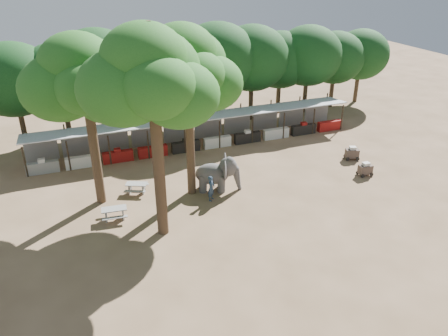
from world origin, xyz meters
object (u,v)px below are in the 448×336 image
object	(u,v)px
handler	(211,188)
elephant	(218,173)
yard_tree_back	(184,69)
cart_front	(365,169)
picnic_table_near	(114,212)
yard_tree_left	(82,80)
cart_back	(352,153)
picnic_table_far	(137,187)
yard_tree_center	(149,79)

from	to	relation	value
handler	elephant	bearing A→B (deg)	5.23
yard_tree_back	cart_front	distance (m)	15.43
yard_tree_back	picnic_table_near	world-z (taller)	yard_tree_back
yard_tree_left	picnic_table_near	xyz separation A→B (m)	(0.65, -2.72, -7.70)
yard_tree_left	cart_back	distance (m)	21.23
cart_front	picnic_table_near	bearing A→B (deg)	-179.66
yard_tree_back	picnic_table_near	xyz separation A→B (m)	(-5.35, -1.72, -8.04)
picnic_table_near	picnic_table_far	world-z (taller)	picnic_table_near
yard_tree_back	handler	xyz separation A→B (m)	(1.06, -1.63, -7.66)
elephant	cart_back	size ratio (longest dim) A/B	2.59
yard_tree_left	cart_back	size ratio (longest dim) A/B	8.50
picnic_table_far	cart_front	size ratio (longest dim) A/B	1.67
yard_tree_center	cart_front	distance (m)	18.27
yard_tree_left	yard_tree_back	bearing A→B (deg)	-9.46
handler	cart_back	distance (m)	12.92
yard_tree_left	elephant	distance (m)	10.67
yard_tree_back	picnic_table_near	bearing A→B (deg)	-162.19
yard_tree_left	picnic_table_far	bearing A→B (deg)	3.25
picnic_table_far	cart_front	bearing A→B (deg)	12.30
picnic_table_near	picnic_table_far	size ratio (longest dim) A/B	0.90
yard_tree_back	cart_front	xyz separation A→B (m)	(12.98, -2.26, -8.02)
yard_tree_center	picnic_table_far	xyz separation A→B (m)	(-0.42, 5.15, -8.74)
yard_tree_center	cart_back	bearing A→B (deg)	15.03
yard_tree_center	elephant	size ratio (longest dim) A/B	3.59
handler	yard_tree_back	bearing A→B (deg)	74.74
cart_back	picnic_table_far	bearing A→B (deg)	-163.20
yard_tree_left	elephant	bearing A→B (deg)	-9.92
yard_tree_left	handler	size ratio (longest dim) A/B	6.22
yard_tree_left	yard_tree_back	distance (m)	6.09
elephant	yard_tree_left	bearing A→B (deg)	-169.04
yard_tree_left	elephant	size ratio (longest dim) A/B	3.29
handler	cart_front	world-z (taller)	handler
elephant	cart_front	world-z (taller)	elephant
elephant	picnic_table_near	bearing A→B (deg)	-148.87
picnic_table_near	cart_front	distance (m)	18.34
yard_tree_center	picnic_table_near	xyz separation A→B (m)	(-2.35, 2.28, -8.71)
yard_tree_center	handler	bearing A→B (deg)	30.31
yard_tree_back	cart_front	size ratio (longest dim) A/B	10.33
yard_tree_back	elephant	bearing A→B (deg)	-11.30
yard_tree_center	cart_back	distance (m)	19.43
handler	cart_front	size ratio (longest dim) A/B	1.61
elephant	cart_front	size ratio (longest dim) A/B	3.05
elephant	yard_tree_back	bearing A→B (deg)	-170.42
yard_tree_back	cart_back	world-z (taller)	yard_tree_back
picnic_table_near	cart_front	world-z (taller)	cart_front
yard_tree_left	cart_front	distance (m)	20.74
yard_tree_back	handler	size ratio (longest dim) A/B	6.42
picnic_table_far	yard_tree_center	bearing A→B (deg)	-61.24
cart_back	picnic_table_near	bearing A→B (deg)	-154.44
yard_tree_center	cart_front	size ratio (longest dim) A/B	10.95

